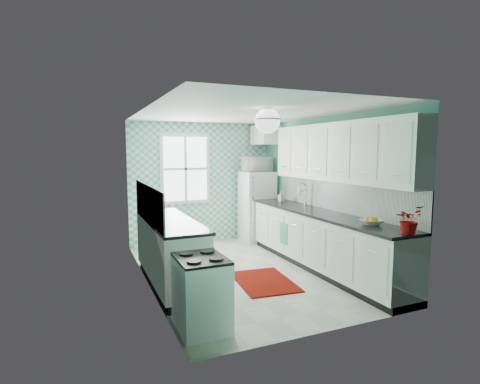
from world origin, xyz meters
name	(u,v)px	position (x,y,z in m)	size (l,w,h in m)	color
floor	(243,272)	(0.00, 0.00, -0.01)	(3.00, 4.40, 0.02)	beige
ceiling	(243,112)	(0.00, 0.00, 2.51)	(3.00, 4.40, 0.02)	white
wall_back	(201,183)	(0.00, 2.21, 1.25)	(3.00, 0.02, 2.50)	#55A68A
wall_front	(330,216)	(0.00, -2.21, 1.25)	(3.00, 0.02, 2.50)	#55A68A
wall_left	(145,199)	(-1.51, 0.00, 1.25)	(0.02, 4.40, 2.50)	#55A68A
wall_right	(323,190)	(1.51, 0.00, 1.25)	(0.02, 4.40, 2.50)	#55A68A
accent_wall	(201,183)	(0.00, 2.19, 1.25)	(3.00, 0.01, 2.50)	#55BBAA
window	(185,169)	(-0.35, 2.16, 1.55)	(1.04, 0.05, 1.44)	white
backsplash_right	(337,196)	(1.49, -0.40, 1.20)	(0.02, 3.60, 0.51)	white
backsplash_left	(148,203)	(-1.49, -0.07, 1.20)	(0.02, 2.15, 0.51)	white
upper_cabinets_right	(338,152)	(1.33, -0.60, 1.90)	(0.33, 3.20, 0.90)	white
upper_cabinet_fridge	(265,135)	(1.30, 1.83, 2.25)	(0.40, 0.74, 0.40)	white
ceiling_light	(268,121)	(0.00, -0.80, 2.32)	(0.34, 0.34, 0.35)	silver
base_cabinets_right	(321,242)	(1.20, -0.40, 0.45)	(0.60, 3.60, 0.90)	white
countertop_right	(321,213)	(1.19, -0.40, 0.92)	(0.63, 3.60, 0.04)	black
base_cabinets_left	(170,253)	(-1.20, -0.07, 0.45)	(0.60, 2.15, 0.90)	white
countertop_left	(170,221)	(-1.19, -0.07, 0.92)	(0.63, 2.15, 0.04)	black
fridge	(257,206)	(1.11, 1.80, 0.74)	(0.64, 0.65, 1.48)	white
stove	(201,292)	(-1.20, -1.59, 0.41)	(0.52, 0.65, 0.78)	white
sink	(296,206)	(1.20, 0.37, 0.93)	(0.56, 0.47, 0.53)	silver
rug	(264,281)	(0.08, -0.58, 0.01)	(0.78, 1.11, 0.02)	maroon
dish_towel	(284,234)	(0.89, 0.26, 0.48)	(0.02, 0.25, 0.37)	teal
fruit_bowl	(371,222)	(1.20, -1.51, 0.98)	(0.29, 0.29, 0.07)	white
potted_plant	(409,220)	(1.20, -2.13, 1.11)	(0.31, 0.27, 0.35)	#A52717
soap_bottle	(281,196)	(1.25, 1.01, 1.03)	(0.08, 0.09, 0.19)	#9CA5AE
microwave	(257,164)	(1.11, 1.80, 1.64)	(0.57, 0.39, 0.32)	silver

